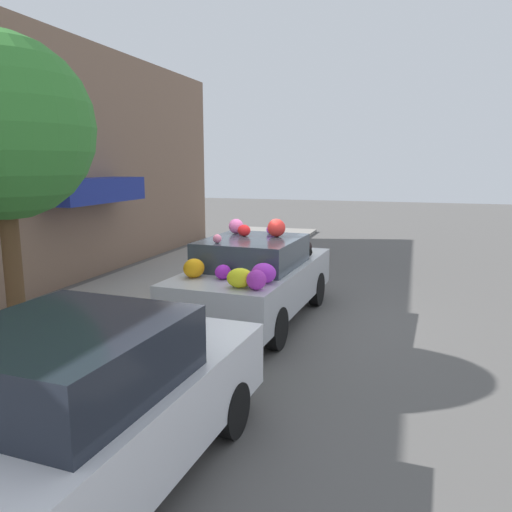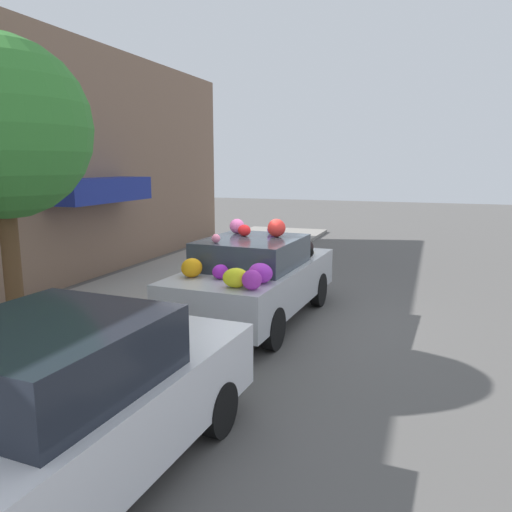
{
  "view_description": "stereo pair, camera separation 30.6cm",
  "coord_description": "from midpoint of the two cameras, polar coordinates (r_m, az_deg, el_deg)",
  "views": [
    {
      "loc": [
        -8.28,
        -2.72,
        2.78
      ],
      "look_at": [
        0.0,
        -0.08,
        1.17
      ],
      "focal_mm": 35.0,
      "sensor_mm": 36.0,
      "label": 1
    },
    {
      "loc": [
        -8.18,
        -3.01,
        2.78
      ],
      "look_at": [
        0.0,
        -0.08,
        1.17
      ],
      "focal_mm": 35.0,
      "sensor_mm": 36.0,
      "label": 2
    }
  ],
  "objects": [
    {
      "name": "ground_plane",
      "position": [
        9.15,
        0.48,
        -7.18
      ],
      "size": [
        60.0,
        60.0,
        0.0
      ],
      "primitive_type": "plane",
      "color": "#565451"
    },
    {
      "name": "sidewalk_curb",
      "position": [
        10.3,
        -13.91,
        -5.15
      ],
      "size": [
        24.0,
        3.2,
        0.11
      ],
      "color": "gray",
      "rests_on": "ground"
    },
    {
      "name": "building_facade",
      "position": [
        11.38,
        -23.83,
        9.71
      ],
      "size": [
        18.0,
        1.2,
        5.65
      ],
      "color": "#846651",
      "rests_on": "ground"
    },
    {
      "name": "street_tree",
      "position": [
        7.51,
        -26.19,
        12.85
      ],
      "size": [
        2.41,
        2.41,
        4.34
      ],
      "color": "brown",
      "rests_on": "sidewalk_curb"
    },
    {
      "name": "fire_hydrant",
      "position": [
        11.08,
        -5.65,
        -1.66
      ],
      "size": [
        0.2,
        0.2,
        0.7
      ],
      "color": "gold",
      "rests_on": "sidewalk_curb"
    },
    {
      "name": "art_car",
      "position": [
        8.86,
        0.93,
        -2.38
      ],
      "size": [
        4.21,
        1.96,
        1.82
      ],
      "rotation": [
        0.0,
        0.0,
        -0.05
      ],
      "color": "#B7BABF",
      "rests_on": "ground"
    },
    {
      "name": "parked_car_plain",
      "position": [
        4.65,
        -19.36,
        -15.74
      ],
      "size": [
        4.02,
        2.01,
        1.53
      ],
      "rotation": [
        0.0,
        0.0,
        -0.05
      ],
      "color": "silver",
      "rests_on": "ground"
    }
  ]
}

